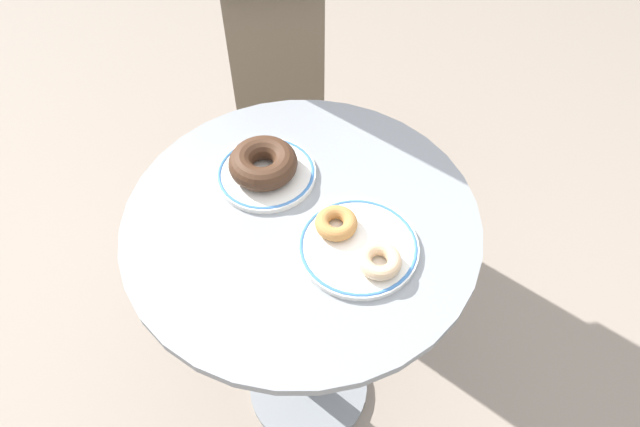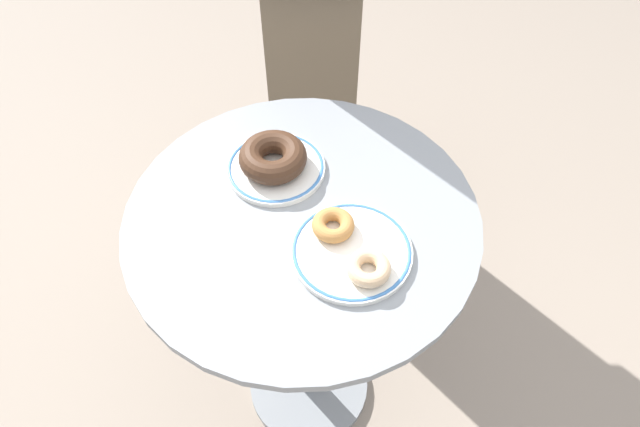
% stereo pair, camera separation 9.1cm
% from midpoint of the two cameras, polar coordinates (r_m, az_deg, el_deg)
% --- Properties ---
extents(ground_plane, '(7.00, 7.00, 0.02)m').
position_cam_midpoint_polar(ground_plane, '(1.61, -2.89, -17.87)').
color(ground_plane, gray).
extents(cafe_table, '(0.61, 0.61, 0.77)m').
position_cam_midpoint_polar(cafe_table, '(1.13, -3.95, -8.27)').
color(cafe_table, gray).
rests_on(cafe_table, ground).
extents(plate_left, '(0.18, 0.18, 0.01)m').
position_cam_midpoint_polar(plate_left, '(0.99, -8.25, 4.00)').
color(plate_left, white).
rests_on(plate_left, cafe_table).
extents(plate_right, '(0.20, 0.20, 0.01)m').
position_cam_midpoint_polar(plate_right, '(0.88, 1.04, -3.64)').
color(plate_right, white).
rests_on(plate_right, cafe_table).
extents(donut_chocolate, '(0.15, 0.15, 0.04)m').
position_cam_midpoint_polar(donut_chocolate, '(0.97, -8.64, 5.06)').
color(donut_chocolate, '#422819').
rests_on(donut_chocolate, plate_left).
extents(donut_glazed, '(0.09, 0.09, 0.02)m').
position_cam_midpoint_polar(donut_glazed, '(0.84, 3.13, -5.12)').
color(donut_glazed, '#E0B789').
rests_on(donut_glazed, plate_right).
extents(donut_old_fashioned, '(0.08, 0.08, 0.02)m').
position_cam_midpoint_polar(donut_old_fashioned, '(0.89, -1.25, -1.19)').
color(donut_old_fashioned, '#BC7F42').
rests_on(donut_old_fashioned, plate_right).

